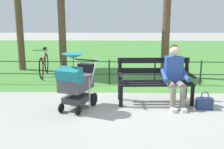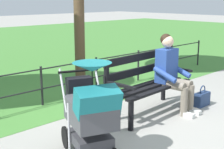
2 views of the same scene
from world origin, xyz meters
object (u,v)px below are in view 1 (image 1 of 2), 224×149
Objects in this scene: bicycle at (44,64)px; stroller at (76,81)px; park_bench at (154,78)px; person_on_bench at (175,74)px; handbag at (204,103)px.

stroller is at bearing 116.26° from bicycle.
park_bench is at bearing 140.51° from bicycle.
person_on_bench is 3.45× the size of handbag.
stroller is 3.55m from bicycle.
park_bench is at bearing -26.71° from handbag.
park_bench reaches higher than handbag.
person_on_bench is 2.05m from stroller.
park_bench reaches higher than bicycle.
person_on_bench is 0.83m from handbag.
stroller reaches higher than park_bench.
park_bench is 1.41× the size of stroller.
person_on_bench is at bearing 150.02° from park_bench.
stroller reaches higher than handbag.
park_bench is 1.14m from handbag.
park_bench is 0.47m from person_on_bench.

